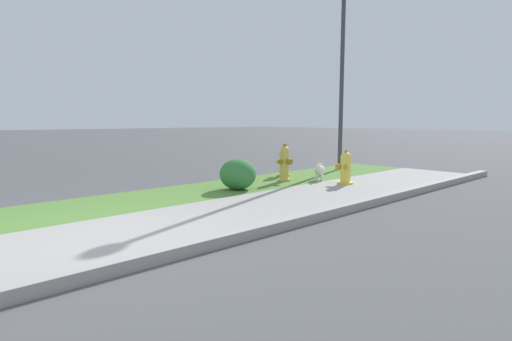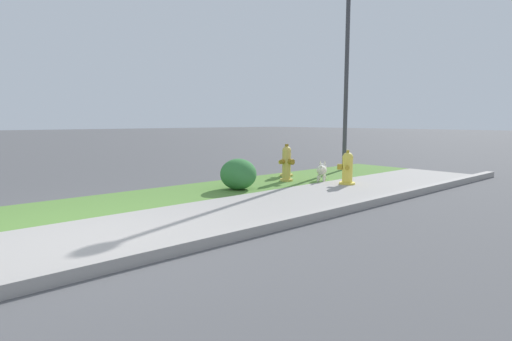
% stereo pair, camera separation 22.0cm
% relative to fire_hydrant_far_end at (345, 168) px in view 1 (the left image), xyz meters
% --- Properties ---
extents(ground_plane, '(120.00, 120.00, 0.00)m').
position_rel_fire_hydrant_far_end_xyz_m(ground_plane, '(-5.45, -0.45, -0.34)').
color(ground_plane, '#515154').
extents(sidewalk_pavement, '(18.00, 1.94, 0.01)m').
position_rel_fire_hydrant_far_end_xyz_m(sidewalk_pavement, '(-5.45, -0.45, -0.33)').
color(sidewalk_pavement, '#9E9993').
rests_on(sidewalk_pavement, ground).
extents(grass_verge, '(18.00, 1.68, 0.01)m').
position_rel_fire_hydrant_far_end_xyz_m(grass_verge, '(-5.45, 1.36, -0.34)').
color(grass_verge, '#568438').
rests_on(grass_verge, ground).
extents(street_curb, '(18.00, 0.16, 0.12)m').
position_rel_fire_hydrant_far_end_xyz_m(street_curb, '(-5.45, -1.50, -0.28)').
color(street_curb, '#9E9993').
rests_on(street_curb, ground).
extents(fire_hydrant_far_end, '(0.37, 0.37, 0.71)m').
position_rel_fire_hydrant_far_end_xyz_m(fire_hydrant_far_end, '(0.00, 0.00, 0.00)').
color(fire_hydrant_far_end, yellow).
rests_on(fire_hydrant_far_end, ground).
extents(fire_hydrant_mid_block, '(0.39, 0.37, 0.67)m').
position_rel_fire_hydrant_far_end_xyz_m(fire_hydrant_mid_block, '(-0.04, 1.71, -0.02)').
color(fire_hydrant_mid_block, gold).
rests_on(fire_hydrant_mid_block, ground).
extents(fire_hydrant_across_street, '(0.36, 0.33, 0.81)m').
position_rel_fire_hydrant_far_end_xyz_m(fire_hydrant_across_street, '(-0.60, 1.14, 0.05)').
color(fire_hydrant_across_street, gold).
rests_on(fire_hydrant_across_street, ground).
extents(small_white_dog, '(0.44, 0.37, 0.43)m').
position_rel_fire_hydrant_far_end_xyz_m(small_white_dog, '(0.04, 0.69, -0.10)').
color(small_white_dog, silver).
rests_on(small_white_dog, ground).
extents(street_lamp, '(0.32, 0.32, 5.38)m').
position_rel_fire_hydrant_far_end_xyz_m(street_lamp, '(2.07, 1.60, 3.14)').
color(street_lamp, '#3D3D42').
rests_on(street_lamp, ground).
extents(shrub_bush_near_lamp, '(0.70, 0.70, 0.59)m').
position_rel_fire_hydrant_far_end_xyz_m(shrub_bush_near_lamp, '(-2.05, 1.01, -0.04)').
color(shrub_bush_near_lamp, '#337538').
rests_on(shrub_bush_near_lamp, ground).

